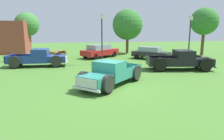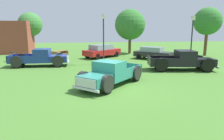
% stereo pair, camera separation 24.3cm
% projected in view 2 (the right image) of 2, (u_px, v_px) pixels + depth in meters
% --- Properties ---
extents(ground_plane, '(80.00, 80.00, 0.00)m').
position_uv_depth(ground_plane, '(112.00, 88.00, 11.65)').
color(ground_plane, '#477A2D').
extents(pickup_truck_foreground, '(4.49, 4.67, 1.47)m').
position_uv_depth(pickup_truck_foreground, '(109.00, 74.00, 11.97)').
color(pickup_truck_foreground, '#2D8475').
rests_on(pickup_truck_foreground, ground_plane).
extents(pickup_truck_behind_left, '(5.47, 2.80, 1.60)m').
position_uv_depth(pickup_truck_behind_left, '(186.00, 61.00, 16.63)').
color(pickup_truck_behind_left, black).
rests_on(pickup_truck_behind_left, ground_plane).
extents(pickup_truck_behind_right, '(5.07, 2.02, 1.54)m').
position_uv_depth(pickup_truck_behind_right, '(43.00, 58.00, 18.43)').
color(pickup_truck_behind_right, navy).
rests_on(pickup_truck_behind_right, ground_plane).
extents(sedan_distant_a, '(4.67, 4.21, 1.50)m').
position_uv_depth(sedan_distant_a, '(102.00, 51.00, 23.92)').
color(sedan_distant_a, '#B21E1E').
rests_on(sedan_distant_a, ground_plane).
extents(sedan_distant_b, '(4.08, 3.91, 1.34)m').
position_uv_depth(sedan_distant_b, '(153.00, 53.00, 22.56)').
color(sedan_distant_b, black).
rests_on(sedan_distant_b, ground_plane).
extents(lamp_post_near, '(0.36, 0.36, 4.50)m').
position_uv_depth(lamp_post_near, '(192.00, 39.00, 19.47)').
color(lamp_post_near, '#2D2D33').
rests_on(lamp_post_near, ground_plane).
extents(lamp_post_far, '(0.36, 0.36, 4.60)m').
position_uv_depth(lamp_post_far, '(104.00, 38.00, 19.12)').
color(lamp_post_far, '#2D2D33').
rests_on(lamp_post_far, ground_plane).
extents(picnic_table, '(2.32, 2.32, 0.78)m').
position_uv_depth(picnic_table, '(59.00, 53.00, 24.06)').
color(picnic_table, olive).
rests_on(picnic_table, ground_plane).
extents(trash_can, '(0.59, 0.59, 0.95)m').
position_uv_depth(trash_can, '(12.00, 57.00, 21.14)').
color(trash_can, orange).
rests_on(trash_can, ground_plane).
extents(oak_tree_east, '(4.03, 4.03, 5.83)m').
position_uv_depth(oak_tree_east, '(130.00, 25.00, 27.43)').
color(oak_tree_east, brown).
rests_on(oak_tree_east, ground_plane).
extents(oak_tree_west, '(3.31, 3.31, 5.83)m').
position_uv_depth(oak_tree_west, '(208.00, 21.00, 25.00)').
color(oak_tree_west, brown).
rests_on(oak_tree_west, ground_plane).
extents(oak_tree_center, '(3.42, 3.42, 5.60)m').
position_uv_depth(oak_tree_center, '(30.00, 25.00, 29.77)').
color(oak_tree_center, brown).
rests_on(oak_tree_center, ground_plane).
extents(brick_pavilion, '(6.04, 4.20, 4.27)m').
position_uv_depth(brick_pavilion, '(8.00, 37.00, 28.22)').
color(brick_pavilion, brown).
rests_on(brick_pavilion, ground_plane).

